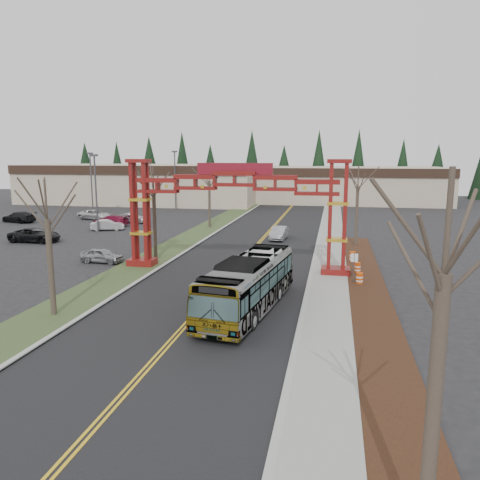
% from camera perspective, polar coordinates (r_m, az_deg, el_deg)
% --- Properties ---
extents(ground, '(200.00, 200.00, 0.00)m').
position_cam_1_polar(ground, '(21.66, -10.98, -14.83)').
color(ground, black).
rests_on(ground, ground).
extents(road, '(12.00, 110.00, 0.02)m').
position_cam_1_polar(road, '(44.70, 1.24, -1.58)').
color(road, black).
rests_on(road, ground).
extents(lane_line_left, '(0.12, 100.00, 0.01)m').
position_cam_1_polar(lane_line_left, '(44.72, 1.09, -1.56)').
color(lane_line_left, gold).
rests_on(lane_line_left, road).
extents(lane_line_right, '(0.12, 100.00, 0.01)m').
position_cam_1_polar(lane_line_right, '(44.68, 1.39, -1.57)').
color(lane_line_right, gold).
rests_on(lane_line_right, road).
extents(curb_right, '(0.30, 110.00, 0.15)m').
position_cam_1_polar(curb_right, '(44.05, 9.14, -1.80)').
color(curb_right, '#A7A7A2').
rests_on(curb_right, ground).
extents(sidewalk_right, '(2.60, 110.00, 0.14)m').
position_cam_1_polar(sidewalk_right, '(44.02, 11.03, -1.87)').
color(sidewalk_right, gray).
rests_on(sidewalk_right, ground).
extents(landscape_strip, '(2.60, 50.00, 0.12)m').
position_cam_1_polar(landscape_strip, '(29.60, 15.82, -8.00)').
color(landscape_strip, black).
rests_on(landscape_strip, ground).
extents(grass_median, '(4.00, 110.00, 0.08)m').
position_cam_1_polar(grass_median, '(46.75, -8.45, -1.13)').
color(grass_median, '#334C26').
rests_on(grass_median, ground).
extents(curb_left, '(0.30, 110.00, 0.15)m').
position_cam_1_polar(curb_left, '(46.15, -6.29, -1.19)').
color(curb_left, '#A7A7A2').
rests_on(curb_left, ground).
extents(gateway_arch, '(18.20, 1.60, 8.90)m').
position_cam_1_polar(gateway_arch, '(37.04, -0.65, 5.33)').
color(gateway_arch, maroon).
rests_on(gateway_arch, ground).
extents(retail_building_west, '(46.00, 22.30, 7.50)m').
position_cam_1_polar(retail_building_west, '(97.77, -11.36, 6.80)').
color(retail_building_west, '#B9A68E').
rests_on(retail_building_west, ground).
extents(retail_building_east, '(38.00, 20.30, 7.00)m').
position_cam_1_polar(retail_building_east, '(98.23, 12.83, 6.62)').
color(retail_building_east, '#B9A68E').
rests_on(retail_building_east, ground).
extents(conifer_treeline, '(116.10, 5.60, 13.00)m').
position_cam_1_polar(conifer_treeline, '(110.37, 7.64, 8.68)').
color(conifer_treeline, black).
rests_on(conifer_treeline, ground).
extents(transit_bus, '(4.27, 11.88, 3.24)m').
position_cam_1_polar(transit_bus, '(27.90, 1.10, -5.38)').
color(transit_bus, '#9EA1A6').
rests_on(transit_bus, ground).
extents(silver_sedan, '(1.84, 4.48, 1.44)m').
position_cam_1_polar(silver_sedan, '(52.08, 4.80, 0.85)').
color(silver_sedan, '#A5A8AD').
rests_on(silver_sedan, ground).
extents(parked_car_near_a, '(3.90, 1.79, 1.29)m').
position_cam_1_polar(parked_car_near_a, '(42.27, -16.47, -1.80)').
color(parked_car_near_a, '#96999C').
rests_on(parked_car_near_a, ground).
extents(parked_car_near_b, '(4.26, 2.72, 1.33)m').
position_cam_1_polar(parked_car_near_b, '(60.73, -15.85, 1.77)').
color(parked_car_near_b, silver).
rests_on(parked_car_near_b, ground).
extents(parked_car_near_c, '(5.45, 2.55, 1.51)m').
position_cam_1_polar(parked_car_near_c, '(55.01, -23.73, 0.56)').
color(parked_car_near_c, black).
rests_on(parked_car_near_c, ground).
extents(parked_car_mid_a, '(5.03, 2.27, 1.43)m').
position_cam_1_polar(parked_car_mid_a, '(64.39, -15.53, 2.29)').
color(parked_car_mid_a, maroon).
rests_on(parked_car_mid_a, ground).
extents(parked_car_far_a, '(4.21, 1.88, 1.34)m').
position_cam_1_polar(parked_car_far_a, '(66.69, -13.09, 2.62)').
color(parked_car_far_a, '#94989A').
rests_on(parked_car_far_a, ground).
extents(parked_car_far_b, '(5.56, 3.46, 1.44)m').
position_cam_1_polar(parked_car_far_b, '(71.81, -17.24, 2.98)').
color(parked_car_far_b, silver).
rests_on(parked_car_far_b, ground).
extents(parked_car_far_c, '(5.62, 3.39, 1.52)m').
position_cam_1_polar(parked_car_far_c, '(72.57, -25.36, 2.56)').
color(parked_car_far_c, black).
rests_on(parked_car_far_c, ground).
extents(bare_tree_median_near, '(3.33, 3.33, 7.83)m').
position_cam_1_polar(bare_tree_median_near, '(28.31, -22.45, 2.30)').
color(bare_tree_median_near, '#382D26').
rests_on(bare_tree_median_near, ground).
extents(bare_tree_median_mid, '(3.38, 3.38, 8.22)m').
position_cam_1_polar(bare_tree_median_mid, '(42.29, -10.48, 5.72)').
color(bare_tree_median_mid, '#382D26').
rests_on(bare_tree_median_mid, ground).
extents(bare_tree_median_far, '(3.27, 3.27, 8.18)m').
position_cam_1_polar(bare_tree_median_far, '(60.13, -3.77, 7.15)').
color(bare_tree_median_far, '#382D26').
rests_on(bare_tree_median_far, ground).
extents(bare_tree_right_near, '(3.33, 3.33, 8.88)m').
position_cam_1_polar(bare_tree_right_near, '(10.54, 23.61, -4.10)').
color(bare_tree_right_near, '#382D26').
rests_on(bare_tree_right_near, ground).
extents(bare_tree_right_far, '(3.09, 3.09, 8.19)m').
position_cam_1_polar(bare_tree_right_far, '(48.74, 14.17, 6.32)').
color(bare_tree_right_far, '#382D26').
rests_on(bare_tree_right_far, ground).
extents(light_pole_near, '(0.81, 0.41, 9.37)m').
position_cam_1_polar(light_pole_near, '(59.18, -17.17, 6.13)').
color(light_pole_near, '#3F3F44').
rests_on(light_pole_near, ground).
extents(light_pole_mid, '(0.84, 0.42, 9.72)m').
position_cam_1_polar(light_pole_mid, '(76.40, -17.68, 7.06)').
color(light_pole_mid, '#3F3F44').
rests_on(light_pole_mid, ground).
extents(light_pole_far, '(0.88, 0.44, 10.10)m').
position_cam_1_polar(light_pole_far, '(82.88, -7.92, 7.78)').
color(light_pole_far, '#3F3F44').
rests_on(light_pole_far, ground).
extents(street_sign, '(0.50, 0.14, 2.23)m').
position_cam_1_polar(street_sign, '(34.62, 13.75, -2.64)').
color(street_sign, '#3F3F44').
rests_on(street_sign, ground).
extents(barrel_south, '(0.49, 0.49, 0.91)m').
position_cam_1_polar(barrel_south, '(34.65, 14.37, -4.61)').
color(barrel_south, '#CE460B').
rests_on(barrel_south, ground).
extents(barrel_mid, '(0.49, 0.49, 0.90)m').
position_cam_1_polar(barrel_mid, '(37.87, 14.12, -3.35)').
color(barrel_mid, '#CE460B').
rests_on(barrel_mid, ground).
extents(barrel_north, '(0.53, 0.53, 0.98)m').
position_cam_1_polar(barrel_north, '(41.65, 13.56, -2.06)').
color(barrel_north, '#CE460B').
rests_on(barrel_north, ground).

